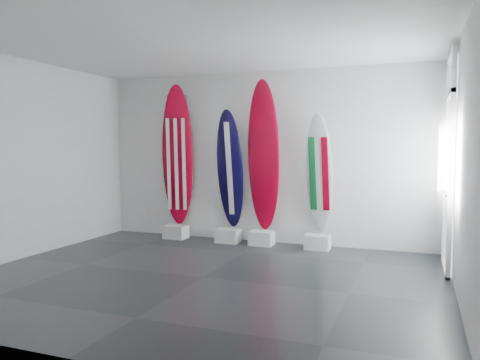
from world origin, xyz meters
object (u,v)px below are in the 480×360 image
at_px(surfboard_usa, 178,155).
at_px(surfboard_italy, 319,174).
at_px(surfboard_swiss, 264,156).
at_px(surfboard_navy, 230,170).

relative_size(surfboard_usa, surfboard_italy, 1.29).
bearing_deg(surfboard_swiss, surfboard_italy, 5.71).
height_order(surfboard_navy, surfboard_swiss, surfboard_swiss).
bearing_deg(surfboard_italy, surfboard_usa, -173.53).
height_order(surfboard_swiss, surfboard_italy, surfboard_swiss).
xyz_separation_m(surfboard_navy, surfboard_italy, (1.59, 0.00, -0.05)).
relative_size(surfboard_navy, surfboard_swiss, 0.82).
xyz_separation_m(surfboard_swiss, surfboard_italy, (0.97, 0.00, -0.30)).
height_order(surfboard_usa, surfboard_italy, surfboard_usa).
bearing_deg(surfboard_italy, surfboard_navy, -173.53).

